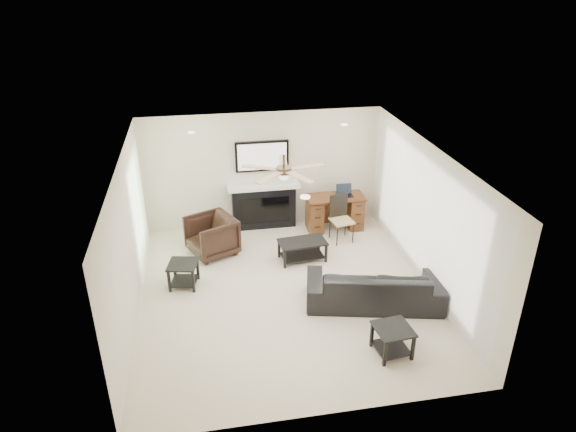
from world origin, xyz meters
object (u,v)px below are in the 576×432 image
Objects in this scene: sofa at (375,286)px; fireplace_unit at (263,186)px; coffee_table at (302,250)px; armchair at (212,236)px; desk at (335,212)px.

sofa is 3.49m from fireplace_unit.
sofa is 1.84m from coffee_table.
armchair reaches higher than desk.
sofa is 2.77m from desk.
desk is (2.65, 0.62, -0.01)m from armchair.
sofa is at bearing -66.48° from coffee_table.
armchair is 1.80m from coffee_table.
sofa is at bearing 26.42° from armchair.
armchair is (-2.60, 2.15, 0.06)m from sofa.
desk is at bearing 79.14° from armchair.
fireplace_unit is at bearing 105.85° from armchair.
fireplace_unit is (-0.53, 1.52, 0.75)m from coffee_table.
fireplace_unit is at bearing 103.46° from coffee_table.
sofa is 3.37m from armchair.
armchair is 2.72m from desk.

